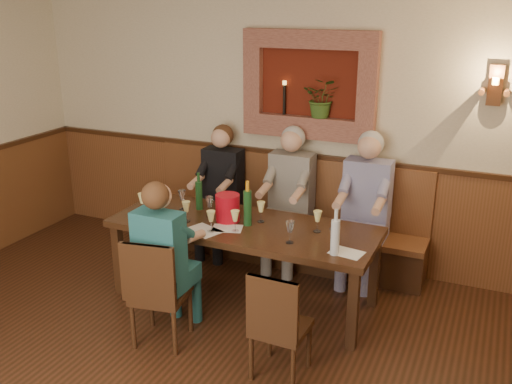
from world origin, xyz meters
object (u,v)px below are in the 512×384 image
(dining_table, at_px, (244,232))
(person_bench_mid, at_px, (288,210))
(chair_near_left, at_px, (161,312))
(water_bottle, at_px, (335,236))
(person_bench_left, at_px, (220,202))
(wine_bottle_green_b, at_px, (199,195))
(chair_near_right, at_px, (280,345))
(person_chair_front, at_px, (167,273))
(person_bench_right, at_px, (363,221))
(bench, at_px, (282,230))
(wine_bottle_green_a, at_px, (247,207))
(spittoon_bucket, at_px, (228,208))

(dining_table, bearing_deg, person_bench_mid, 82.50)
(chair_near_left, height_order, water_bottle, water_bottle)
(person_bench_left, xyz_separation_m, person_bench_mid, (0.79, -0.00, 0.03))
(wine_bottle_green_b, bearing_deg, chair_near_right, -40.68)
(person_bench_mid, xyz_separation_m, water_bottle, (0.82, -1.12, 0.30))
(dining_table, height_order, person_chair_front, person_chair_front)
(chair_near_left, relative_size, water_bottle, 2.45)
(dining_table, distance_m, person_chair_front, 0.85)
(wine_bottle_green_b, bearing_deg, person_bench_mid, 45.32)
(person_bench_right, bearing_deg, bench, 173.10)
(water_bottle, bearing_deg, person_bench_left, 144.95)
(person_bench_right, distance_m, wine_bottle_green_a, 1.23)
(bench, height_order, chair_near_left, bench)
(wine_bottle_green_b, height_order, water_bottle, water_bottle)
(bench, relative_size, water_bottle, 7.94)
(chair_near_left, xyz_separation_m, person_chair_front, (-0.00, 0.12, 0.29))
(person_bench_left, distance_m, spittoon_bucket, 1.01)
(chair_near_right, distance_m, person_bench_left, 2.27)
(wine_bottle_green_b, bearing_deg, wine_bottle_green_a, -16.80)
(bench, xyz_separation_m, spittoon_bucket, (-0.16, -0.93, 0.55))
(wine_bottle_green_a, distance_m, wine_bottle_green_b, 0.62)
(person_bench_mid, bearing_deg, spittoon_bucket, -108.37)
(chair_near_left, height_order, chair_near_right, chair_near_left)
(person_chair_front, distance_m, wine_bottle_green_b, 1.04)
(bench, bearing_deg, person_chair_front, -100.45)
(person_bench_mid, xyz_separation_m, person_chair_front, (-0.43, -1.62, -0.05))
(person_bench_mid, bearing_deg, person_chair_front, -104.83)
(chair_near_left, distance_m, person_bench_right, 2.14)
(chair_near_left, xyz_separation_m, wine_bottle_green_a, (0.36, 0.90, 0.65))
(chair_near_left, distance_m, person_chair_front, 0.32)
(person_bench_left, relative_size, spittoon_bucket, 5.66)
(dining_table, distance_m, chair_near_left, 1.04)
(chair_near_left, relative_size, wine_bottle_green_a, 2.26)
(chair_near_left, height_order, spittoon_bucket, spittoon_bucket)
(chair_near_left, relative_size, person_chair_front, 0.68)
(wine_bottle_green_a, distance_m, water_bottle, 0.93)
(wine_bottle_green_b, bearing_deg, person_chair_front, -76.48)
(water_bottle, bearing_deg, bench, 126.96)
(wine_bottle_green_b, bearing_deg, spittoon_bucket, -22.52)
(bench, distance_m, person_bench_right, 0.94)
(chair_near_right, relative_size, person_bench_left, 0.61)
(person_bench_right, xyz_separation_m, person_chair_front, (-1.21, -1.62, -0.06))
(chair_near_left, height_order, wine_bottle_green_b, wine_bottle_green_b)
(chair_near_right, xyz_separation_m, person_bench_right, (0.17, 1.75, 0.37))
(wine_bottle_green_a, bearing_deg, person_bench_mid, 85.43)
(chair_near_right, distance_m, person_bench_right, 1.80)
(dining_table, relative_size, wine_bottle_green_b, 6.61)
(person_bench_mid, bearing_deg, dining_table, -97.50)
(person_bench_right, height_order, spittoon_bucket, person_bench_right)
(bench, height_order, chair_near_right, bench)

